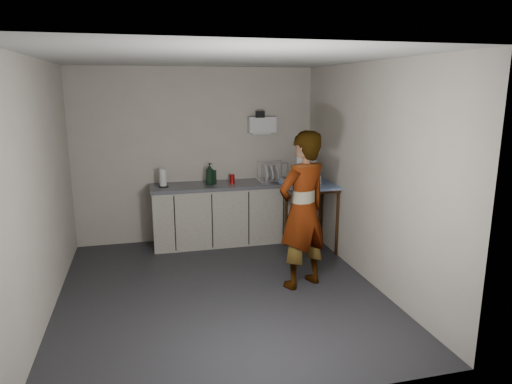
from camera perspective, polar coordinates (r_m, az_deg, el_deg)
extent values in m
plane|color=#2D2E32|center=(5.42, -4.45, -12.27)|extent=(4.00, 4.00, 0.00)
cube|color=beige|center=(6.95, -7.45, 4.53)|extent=(3.60, 0.02, 2.60)
cube|color=beige|center=(5.58, 13.76, 2.20)|extent=(0.02, 4.00, 2.60)
cube|color=beige|center=(5.04, -25.21, 0.20)|extent=(0.02, 4.00, 2.60)
cube|color=silver|center=(4.91, -5.00, 16.29)|extent=(3.60, 4.00, 0.01)
cube|color=black|center=(7.02, -3.60, -5.89)|extent=(2.20, 0.52, 0.08)
cube|color=beige|center=(6.90, -3.65, -2.83)|extent=(2.20, 0.58, 0.86)
cube|color=#494A53|center=(6.80, -3.70, 0.87)|extent=(2.24, 0.62, 0.05)
cube|color=black|center=(6.53, -10.10, -3.93)|extent=(0.02, 0.01, 0.80)
cube|color=black|center=(6.59, -5.49, -3.64)|extent=(0.02, 0.01, 0.80)
cube|color=black|center=(6.68, -0.91, -3.34)|extent=(0.01, 0.01, 0.80)
cube|color=black|center=(6.82, 3.44, -3.02)|extent=(0.02, 0.01, 0.80)
cube|color=white|center=(7.01, 0.74, 8.41)|extent=(0.42, 0.16, 0.24)
cube|color=white|center=(7.07, 0.63, 7.32)|extent=(0.30, 0.06, 0.04)
cube|color=black|center=(6.91, 0.52, 9.68)|extent=(0.14, 0.02, 0.10)
cylinder|color=#3C1E0D|center=(6.23, 5.49, -4.38)|extent=(0.05, 0.05, 0.91)
cylinder|color=#3C1E0D|center=(6.45, 10.13, -3.93)|extent=(0.05, 0.05, 0.91)
cylinder|color=#3C1E0D|center=(6.74, 3.76, -3.03)|extent=(0.05, 0.05, 0.91)
cylinder|color=#3C1E0D|center=(6.94, 8.12, -2.65)|extent=(0.05, 0.05, 0.91)
cube|color=#3C1E0D|center=(6.47, 6.99, 0.57)|extent=(0.69, 0.69, 0.04)
cube|color=#1B4FA5|center=(6.46, 7.00, 0.91)|extent=(0.78, 0.78, 0.03)
imported|color=#B2A593|center=(5.28, 5.87, -2.32)|extent=(0.79, 0.67, 1.84)
imported|color=black|center=(6.71, -5.82, 2.29)|extent=(0.17, 0.17, 0.32)
cylinder|color=red|center=(6.78, -2.99, 1.65)|extent=(0.07, 0.07, 0.14)
cylinder|color=black|center=(6.73, -5.23, 1.86)|extent=(0.06, 0.06, 0.21)
cylinder|color=black|center=(6.69, -11.51, 0.72)|extent=(0.15, 0.15, 0.01)
cylinder|color=white|center=(6.67, -11.56, 1.80)|extent=(0.10, 0.10, 0.25)
cube|color=white|center=(6.95, 1.99, 1.46)|extent=(0.42, 0.32, 0.02)
cylinder|color=white|center=(6.74, 0.77, 2.39)|extent=(0.01, 0.01, 0.28)
cylinder|color=white|center=(6.85, 3.86, 2.53)|extent=(0.01, 0.01, 0.28)
cylinder|color=white|center=(7.01, 0.19, 2.80)|extent=(0.01, 0.01, 0.28)
cylinder|color=white|center=(7.11, 3.18, 2.92)|extent=(0.01, 0.01, 0.28)
cylinder|color=white|center=(6.90, 1.15, 2.46)|extent=(0.05, 0.23, 0.23)
cylinder|color=white|center=(6.92, 1.83, 2.49)|extent=(0.05, 0.23, 0.23)
cylinder|color=white|center=(6.95, 2.51, 2.52)|extent=(0.05, 0.23, 0.23)
cube|color=white|center=(6.52, 6.62, 1.24)|extent=(0.31, 0.31, 0.01)
cube|color=white|center=(6.38, 6.95, 1.50)|extent=(0.29, 0.04, 0.10)
cube|color=white|center=(6.64, 6.32, 1.97)|extent=(0.29, 0.04, 0.10)
cube|color=white|center=(6.47, 5.45, 1.71)|extent=(0.04, 0.29, 0.10)
cube|color=white|center=(6.54, 7.80, 1.77)|extent=(0.04, 0.29, 0.10)
cube|color=white|center=(6.61, 6.34, 3.64)|extent=(0.29, 0.04, 0.29)
cylinder|color=white|center=(6.51, 6.63, 1.74)|extent=(0.19, 0.19, 0.10)
sphere|color=#FF5D94|center=(6.45, 6.32, 2.29)|extent=(0.06, 0.06, 0.06)
sphere|color=#5D9EFF|center=(6.47, 7.14, 2.30)|extent=(0.06, 0.06, 0.06)
sphere|color=#5FE772|center=(6.54, 6.54, 2.43)|extent=(0.06, 0.06, 0.06)
sphere|color=#FF5D94|center=(6.52, 6.19, 2.42)|extent=(0.06, 0.06, 0.06)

